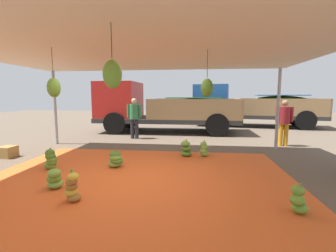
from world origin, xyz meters
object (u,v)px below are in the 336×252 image
at_px(banana_bunch_5, 55,179).
at_px(worker_0, 134,115).
at_px(banana_bunch_0, 298,201).
at_px(banana_bunch_1, 51,160).
at_px(banana_bunch_6, 186,149).
at_px(banana_bunch_4, 72,188).
at_px(cargo_truck_far, 250,105).
at_px(banana_bunch_3, 204,150).
at_px(crate_0, 7,152).
at_px(cargo_truck_main, 160,108).
at_px(banana_bunch_7, 116,160).
at_px(worker_1, 284,119).

bearing_deg(banana_bunch_5, worker_0, 88.92).
relative_size(banana_bunch_0, banana_bunch_5, 1.06).
bearing_deg(worker_0, banana_bunch_1, -101.67).
height_order(banana_bunch_5, worker_0, worker_0).
bearing_deg(banana_bunch_6, banana_bunch_0, -60.73).
height_order(banana_bunch_4, banana_bunch_5, banana_bunch_4).
distance_m(banana_bunch_6, cargo_truck_far, 8.33).
bearing_deg(cargo_truck_far, banana_bunch_3, -110.89).
bearing_deg(crate_0, banana_bunch_1, -25.61).
bearing_deg(banana_bunch_4, cargo_truck_far, 64.50).
distance_m(banana_bunch_0, cargo_truck_far, 10.86).
relative_size(banana_bunch_4, banana_bunch_6, 1.09).
distance_m(cargo_truck_far, worker_0, 7.41).
distance_m(banana_bunch_5, worker_0, 5.43).
relative_size(banana_bunch_0, cargo_truck_far, 0.06).
bearing_deg(worker_0, banana_bunch_0, -55.75).
distance_m(banana_bunch_6, crate_0, 5.05).
bearing_deg(banana_bunch_3, cargo_truck_main, 112.49).
height_order(cargo_truck_main, cargo_truck_far, same).
bearing_deg(banana_bunch_4, banana_bunch_5, 142.60).
distance_m(banana_bunch_4, banana_bunch_7, 1.89).
bearing_deg(banana_bunch_1, banana_bunch_3, 24.16).
height_order(banana_bunch_5, cargo_truck_far, cargo_truck_far).
distance_m(banana_bunch_3, banana_bunch_4, 3.87).
height_order(banana_bunch_0, banana_bunch_4, banana_bunch_4).
bearing_deg(banana_bunch_5, cargo_truck_main, 83.34).
xyz_separation_m(banana_bunch_5, worker_0, (0.10, 5.38, 0.77)).
xyz_separation_m(banana_bunch_4, banana_bunch_7, (0.08, 1.89, -0.04)).
xyz_separation_m(banana_bunch_6, worker_0, (-2.21, 2.69, 0.74)).
height_order(banana_bunch_3, banana_bunch_7, banana_bunch_3).
distance_m(banana_bunch_3, banana_bunch_6, 0.51).
xyz_separation_m(banana_bunch_1, worker_1, (6.38, 3.47, 0.69)).
bearing_deg(banana_bunch_3, cargo_truck_far, 69.11).
height_order(banana_bunch_5, worker_1, worker_1).
relative_size(banana_bunch_1, crate_0, 1.24).
bearing_deg(banana_bunch_4, crate_0, 143.14).
distance_m(cargo_truck_main, worker_1, 5.54).
xyz_separation_m(cargo_truck_far, worker_1, (-0.10, -5.67, -0.28)).
bearing_deg(cargo_truck_far, banana_bunch_4, -115.50).
distance_m(banana_bunch_0, crate_0, 7.20).
bearing_deg(cargo_truck_far, banana_bunch_6, -114.13).
bearing_deg(banana_bunch_4, banana_bunch_6, 61.35).
bearing_deg(worker_1, cargo_truck_main, 148.76).
bearing_deg(banana_bunch_6, cargo_truck_far, 65.87).
bearing_deg(crate_0, banana_bunch_5, -36.74).
relative_size(banana_bunch_0, worker_1, 0.28).
bearing_deg(banana_bunch_1, cargo_truck_far, 54.68).
height_order(banana_bunch_0, banana_bunch_1, banana_bunch_1).
bearing_deg(banana_bunch_7, banana_bunch_0, -29.01).
xyz_separation_m(banana_bunch_0, worker_1, (1.52, 5.01, 0.73)).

